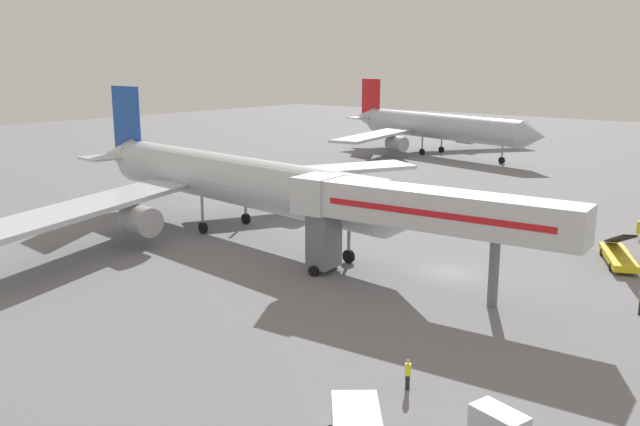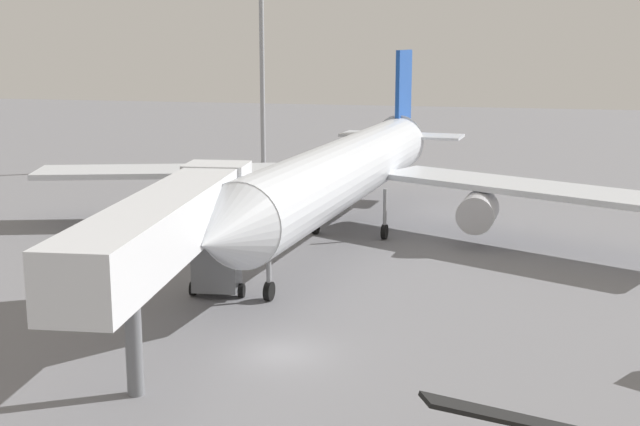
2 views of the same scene
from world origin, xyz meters
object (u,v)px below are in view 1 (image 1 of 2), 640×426
object	(u,v)px
airplane_background	(435,127)
airplane_at_gate	(227,179)
jet_bridge	(411,212)
baggage_cart_mid_right	(499,425)
belt_loader_truck	(618,255)
service_van_far_right	(540,215)
ground_crew_worker_midground	(408,374)
safety_cone_alpha	(502,205)

from	to	relation	value
airplane_background	airplane_at_gate	bearing A→B (deg)	-168.00
jet_bridge	baggage_cart_mid_right	size ratio (longest dim) A/B	8.11
jet_bridge	belt_loader_truck	world-z (taller)	jet_bridge
service_van_far_right	ground_crew_worker_midground	distance (m)	39.22
baggage_cart_mid_right	ground_crew_worker_midground	size ratio (longest dim) A/B	1.66
service_van_far_right	ground_crew_worker_midground	size ratio (longest dim) A/B	2.98
jet_bridge	airplane_at_gate	bearing A→B (deg)	81.28
airplane_at_gate	baggage_cart_mid_right	bearing A→B (deg)	-116.12
jet_bridge	service_van_far_right	world-z (taller)	jet_bridge
belt_loader_truck	safety_cone_alpha	xyz separation A→B (m)	(13.71, 16.72, -0.41)
baggage_cart_mid_right	ground_crew_worker_midground	world-z (taller)	ground_crew_worker_midground
service_van_far_right	ground_crew_worker_midground	bearing A→B (deg)	-166.94
airplane_at_gate	service_van_far_right	world-z (taller)	airplane_at_gate
service_van_far_right	airplane_background	xyz separation A→B (m)	(39.54, 35.80, 3.78)
ground_crew_worker_midground	airplane_background	xyz separation A→B (m)	(77.74, 44.67, 4.02)
jet_bridge	ground_crew_worker_midground	size ratio (longest dim) A/B	13.44
airplane_at_gate	airplane_background	world-z (taller)	airplane_at_gate
airplane_at_gate	safety_cone_alpha	world-z (taller)	airplane_at_gate
jet_bridge	safety_cone_alpha	distance (m)	31.35
ground_crew_worker_midground	baggage_cart_mid_right	bearing A→B (deg)	-105.72
airplane_at_gate	safety_cone_alpha	xyz separation A→B (m)	(26.49, -16.36, -4.66)
airplane_at_gate	ground_crew_worker_midground	bearing A→B (deg)	-117.83
airplane_at_gate	ground_crew_worker_midground	world-z (taller)	airplane_at_gate
service_van_far_right	airplane_background	size ratio (longest dim) A/B	0.10
ground_crew_worker_midground	airplane_background	world-z (taller)	airplane_background
service_van_far_right	ground_crew_worker_midground	world-z (taller)	service_van_far_right
ground_crew_worker_midground	airplane_at_gate	bearing A→B (deg)	62.17
belt_loader_truck	ground_crew_worker_midground	size ratio (longest dim) A/B	4.50
jet_bridge	belt_loader_truck	xyz separation A→B (m)	(16.36, -9.71, -5.01)
jet_bridge	ground_crew_worker_midground	distance (m)	16.34
airplane_at_gate	belt_loader_truck	size ratio (longest dim) A/B	7.05
ground_crew_worker_midground	safety_cone_alpha	xyz separation A→B (m)	(43.23, 15.35, -0.49)
jet_bridge	airplane_background	xyz separation A→B (m)	(64.58, 36.33, -0.91)
airplane_at_gate	belt_loader_truck	bearing A→B (deg)	-68.87
airplane_at_gate	ground_crew_worker_midground	xyz separation A→B (m)	(-16.74, -31.70, -4.17)
safety_cone_alpha	service_van_far_right	bearing A→B (deg)	-127.78
airplane_at_gate	baggage_cart_mid_right	xyz separation A→B (m)	(-18.35, -37.43, -4.19)
jet_bridge	ground_crew_worker_midground	world-z (taller)	jet_bridge
baggage_cart_mid_right	belt_loader_truck	bearing A→B (deg)	7.97
belt_loader_truck	service_van_far_right	bearing A→B (deg)	49.69
safety_cone_alpha	jet_bridge	bearing A→B (deg)	-166.88
airplane_background	jet_bridge	bearing A→B (deg)	-150.64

